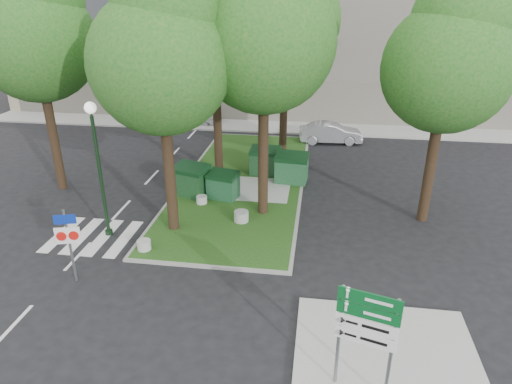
% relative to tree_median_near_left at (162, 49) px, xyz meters
% --- Properties ---
extents(ground, '(120.00, 120.00, 0.00)m').
position_rel_tree_median_near_left_xyz_m(ground, '(1.41, -2.56, -7.32)').
color(ground, black).
rests_on(ground, ground).
extents(median_island, '(6.00, 16.00, 0.12)m').
position_rel_tree_median_near_left_xyz_m(median_island, '(1.91, 5.44, -7.26)').
color(median_island, '#1A3F12').
rests_on(median_island, ground).
extents(median_kerb, '(6.30, 16.30, 0.10)m').
position_rel_tree_median_near_left_xyz_m(median_kerb, '(1.91, 5.44, -7.27)').
color(median_kerb, gray).
rests_on(median_kerb, ground).
extents(sidewalk_corner, '(5.00, 4.00, 0.12)m').
position_rel_tree_median_near_left_xyz_m(sidewalk_corner, '(7.91, -6.06, -7.26)').
color(sidewalk_corner, '#999993').
rests_on(sidewalk_corner, ground).
extents(building_sidewalk, '(42.00, 3.00, 0.12)m').
position_rel_tree_median_near_left_xyz_m(building_sidewalk, '(1.41, 15.94, -7.26)').
color(building_sidewalk, '#999993').
rests_on(building_sidewalk, ground).
extents(zebra_crossing, '(5.00, 3.00, 0.01)m').
position_rel_tree_median_near_left_xyz_m(zebra_crossing, '(-2.34, -1.06, -7.31)').
color(zebra_crossing, silver).
rests_on(zebra_crossing, ground).
extents(apartment_building, '(41.00, 12.00, 16.00)m').
position_rel_tree_median_near_left_xyz_m(apartment_building, '(1.41, 23.44, 0.68)').
color(apartment_building, '#BFB28F').
rests_on(apartment_building, ground).
extents(tree_median_near_left, '(5.20, 5.20, 10.53)m').
position_rel_tree_median_near_left_xyz_m(tree_median_near_left, '(0.00, 0.00, 0.00)').
color(tree_median_near_left, black).
rests_on(tree_median_near_left, ground).
extents(tree_median_near_right, '(5.60, 5.60, 11.46)m').
position_rel_tree_median_near_left_xyz_m(tree_median_near_right, '(3.50, 2.00, 0.67)').
color(tree_median_near_right, black).
rests_on(tree_median_near_right, ground).
extents(tree_median_mid, '(4.80, 4.80, 9.99)m').
position_rel_tree_median_near_left_xyz_m(tree_median_mid, '(0.50, 6.50, -0.34)').
color(tree_median_mid, black).
rests_on(tree_median_mid, ground).
extents(tree_median_far, '(5.80, 5.80, 11.93)m').
position_rel_tree_median_near_left_xyz_m(tree_median_far, '(3.70, 9.50, 1.00)').
color(tree_median_far, black).
rests_on(tree_median_far, ground).
extents(tree_street_left, '(5.40, 5.40, 11.00)m').
position_rel_tree_median_near_left_xyz_m(tree_street_left, '(-7.00, 3.50, 0.33)').
color(tree_street_left, black).
rests_on(tree_street_left, ground).
extents(tree_street_right, '(5.00, 5.00, 10.06)m').
position_rel_tree_median_near_left_xyz_m(tree_street_right, '(10.50, 2.50, -0.33)').
color(tree_street_right, black).
rests_on(tree_street_right, ground).
extents(dumpster_a, '(1.93, 1.61, 1.53)m').
position_rel_tree_median_near_left_xyz_m(dumpster_a, '(-0.27, 3.36, -6.46)').
color(dumpster_a, black).
rests_on(dumpster_a, median_island).
extents(dumpster_b, '(1.62, 1.30, 1.32)m').
position_rel_tree_median_near_left_xyz_m(dumpster_b, '(1.33, 3.21, -6.56)').
color(dumpster_b, '#124022').
rests_on(dumpster_b, median_island).
extents(dumpster_c, '(1.65, 1.19, 1.48)m').
position_rel_tree_median_near_left_xyz_m(dumpster_c, '(2.93, 6.58, -6.49)').
color(dumpster_c, black).
rests_on(dumpster_c, median_island).
extents(dumpster_d, '(1.76, 1.30, 1.54)m').
position_rel_tree_median_near_left_xyz_m(dumpster_d, '(4.41, 5.66, -6.46)').
color(dumpster_d, '#164724').
rests_on(dumpster_d, median_island).
extents(bollard_left, '(0.53, 0.53, 0.38)m').
position_rel_tree_median_near_left_xyz_m(bollard_left, '(-0.69, -1.90, -7.01)').
color(bollard_left, '#AAAAA5').
rests_on(bollard_left, median_island).
extents(bollard_right, '(0.63, 0.63, 0.45)m').
position_rel_tree_median_near_left_xyz_m(bollard_right, '(2.61, 0.94, -6.97)').
color(bollard_right, gray).
rests_on(bollard_right, median_island).
extents(bollard_mid, '(0.50, 0.50, 0.36)m').
position_rel_tree_median_near_left_xyz_m(bollard_mid, '(0.47, 2.44, -7.02)').
color(bollard_mid, '#ABABA5').
rests_on(bollard_mid, median_island).
extents(litter_bin, '(0.37, 0.37, 0.65)m').
position_rel_tree_median_near_left_xyz_m(litter_bin, '(4.61, 6.22, -6.87)').
color(litter_bin, yellow).
rests_on(litter_bin, median_island).
extents(street_lamp, '(0.44, 0.44, 5.53)m').
position_rel_tree_median_near_left_xyz_m(street_lamp, '(-2.65, -0.79, -3.84)').
color(street_lamp, black).
rests_on(street_lamp, ground).
extents(traffic_sign_pole, '(0.80, 0.26, 2.74)m').
position_rel_tree_median_near_left_xyz_m(traffic_sign_pole, '(-2.36, -4.04, -5.56)').
color(traffic_sign_pole, slate).
rests_on(traffic_sign_pole, ground).
extents(directional_sign, '(1.43, 0.46, 2.94)m').
position_rel_tree_median_near_left_xyz_m(directional_sign, '(7.10, -7.56, -5.24)').
color(directional_sign, slate).
rests_on(directional_sign, sidewalk_corner).
extents(car_white, '(4.55, 2.03, 1.52)m').
position_rel_tree_median_near_left_xyz_m(car_white, '(-4.06, 16.15, -6.56)').
color(car_white, silver).
rests_on(car_white, ground).
extents(car_silver, '(4.16, 1.78, 1.34)m').
position_rel_tree_median_near_left_xyz_m(car_silver, '(6.45, 12.94, -6.65)').
color(car_silver, '#96979E').
rests_on(car_silver, ground).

